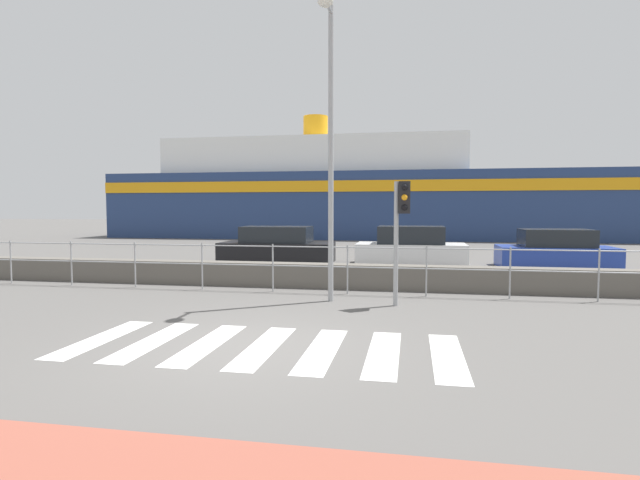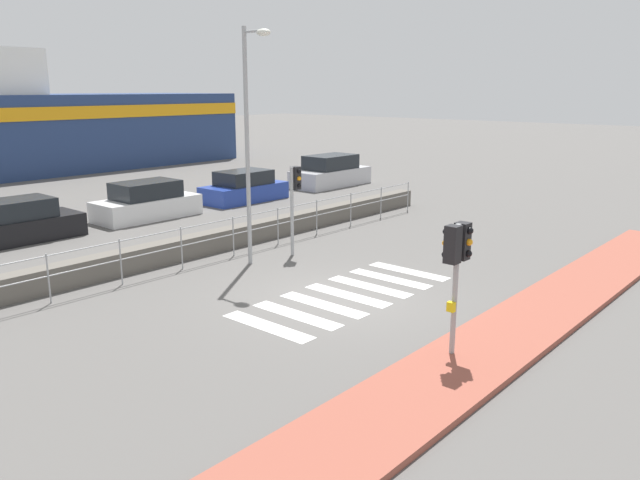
# 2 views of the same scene
# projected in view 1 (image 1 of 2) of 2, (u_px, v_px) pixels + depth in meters

# --- Properties ---
(ground_plane) EXTENTS (160.00, 160.00, 0.00)m
(ground_plane) POSITION_uv_depth(u_px,v_px,m) (245.00, 346.00, 7.57)
(ground_plane) COLOR #565451
(crosswalk) EXTENTS (5.85, 2.40, 0.01)m
(crosswalk) POSITION_uv_depth(u_px,v_px,m) (264.00, 347.00, 7.52)
(crosswalk) COLOR silver
(crosswalk) RESTS_ON ground_plane
(seawall) EXTENTS (23.05, 0.55, 0.63)m
(seawall) POSITION_uv_depth(u_px,v_px,m) (316.00, 275.00, 13.20)
(seawall) COLOR #605B54
(seawall) RESTS_ON ground_plane
(harbor_fence) EXTENTS (20.78, 0.04, 1.20)m
(harbor_fence) POSITION_uv_depth(u_px,v_px,m) (310.00, 261.00, 12.31)
(harbor_fence) COLOR #9EA0A3
(harbor_fence) RESTS_ON ground_plane
(traffic_light_far) EXTENTS (0.34, 0.32, 2.66)m
(traffic_light_far) POSITION_uv_depth(u_px,v_px,m) (401.00, 215.00, 10.56)
(traffic_light_far) COLOR #9EA0A3
(traffic_light_far) RESTS_ON ground_plane
(streetlamp) EXTENTS (0.32, 1.01, 6.49)m
(streetlamp) POSITION_uv_depth(u_px,v_px,m) (330.00, 122.00, 10.84)
(streetlamp) COLOR #9EA0A3
(streetlamp) RESTS_ON ground_plane
(ferry_boat) EXTENTS (37.89, 8.43, 8.84)m
(ferry_boat) POSITION_uv_depth(u_px,v_px,m) (365.00, 196.00, 36.30)
(ferry_boat) COLOR navy
(ferry_boat) RESTS_ON ground_plane
(parked_car_black) EXTENTS (4.38, 1.72, 1.39)m
(parked_car_black) POSITION_uv_depth(u_px,v_px,m) (277.00, 247.00, 19.43)
(parked_car_black) COLOR black
(parked_car_black) RESTS_ON ground_plane
(parked_car_white) EXTENTS (4.00, 1.75, 1.43)m
(parked_car_white) POSITION_uv_depth(u_px,v_px,m) (411.00, 248.00, 18.50)
(parked_car_white) COLOR silver
(parked_car_white) RESTS_ON ground_plane
(parked_car_blue) EXTENTS (3.88, 1.77, 1.36)m
(parked_car_blue) POSITION_uv_depth(u_px,v_px,m) (555.00, 251.00, 17.59)
(parked_car_blue) COLOR #233D9E
(parked_car_blue) RESTS_ON ground_plane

